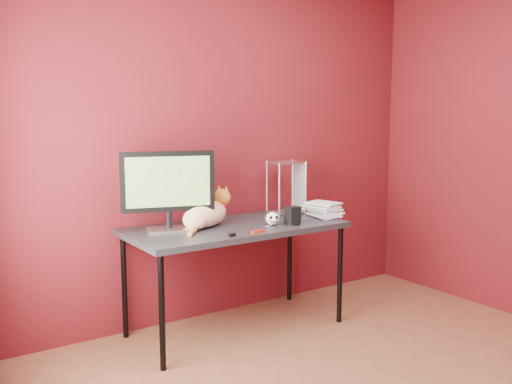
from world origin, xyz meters
TOP-DOWN VIEW (x-y plane):
  - room at (0.00, 0.00)m, footprint 3.52×3.52m
  - desk at (-0.15, 1.37)m, footprint 1.50×0.70m
  - monitor at (-0.62, 1.44)m, footprint 0.59×0.27m
  - cat at (-0.35, 1.43)m, footprint 0.48×0.39m
  - skull_mug at (0.06, 1.23)m, footprint 0.09×0.10m
  - speaker at (0.19, 1.17)m, footprint 0.11×0.11m
  - book_stack at (0.48, 1.29)m, footprint 0.23×0.27m
  - wire_rack at (0.42, 1.55)m, footprint 0.25×0.21m
  - pocket_knife at (-0.16, 1.08)m, footprint 0.09×0.04m
  - black_gadget at (-0.36, 1.08)m, footprint 0.05×0.03m
  - washer at (0.02, 1.22)m, footprint 0.04×0.04m

SIDE VIEW (x-z plane):
  - desk at x=-0.15m, z-range 0.32..1.07m
  - washer at x=0.02m, z-range 0.75..0.75m
  - pocket_knife at x=-0.16m, z-range 0.75..0.77m
  - black_gadget at x=-0.36m, z-range 0.75..0.77m
  - skull_mug at x=0.06m, z-range 0.75..0.84m
  - speaker at x=0.19m, z-range 0.75..0.87m
  - cat at x=-0.35m, z-range 0.71..0.97m
  - wire_rack at x=0.42m, z-range 0.75..1.15m
  - monitor at x=-0.62m, z-range 0.78..1.30m
  - book_stack at x=0.48m, z-range 0.75..1.94m
  - room at x=0.00m, z-range 0.14..2.75m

